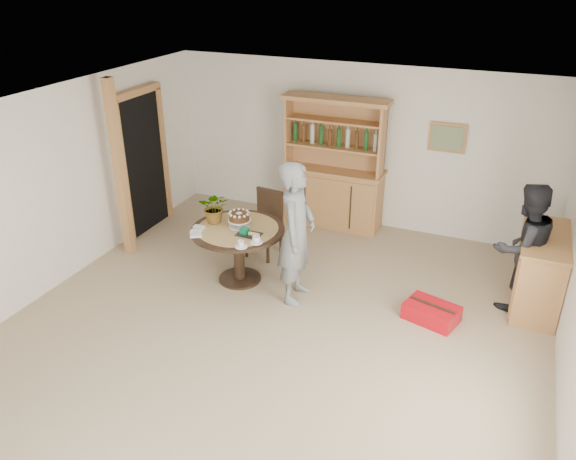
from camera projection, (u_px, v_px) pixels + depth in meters
The scene contains 17 objects.
ground at pixel (263, 343), 6.24m from camera, with size 7.00×7.00×0.00m, color tan.
room_shell at pixel (260, 199), 5.49m from camera, with size 6.04×7.04×2.52m.
doorway at pixel (142, 161), 8.44m from camera, with size 0.13×1.10×2.18m.
pine_post at pixel (120, 170), 7.63m from camera, with size 0.12×0.12×2.50m, color #B57D4C.
hutch at pixel (334, 184), 8.73m from camera, with size 1.62×0.54×2.04m.
sideboard at pixel (540, 271), 6.73m from camera, with size 0.54×1.26×0.94m.
dining_table at pixel (238, 239), 7.21m from camera, with size 1.20×1.20×0.76m.
dining_chair at pixel (266, 219), 7.92m from camera, with size 0.47×0.47×0.95m.
birthday_cake at pixel (239, 218), 7.13m from camera, with size 0.30×0.30×0.20m.
flower_vase at pixel (215, 207), 7.21m from camera, with size 0.38×0.33×0.42m, color #3F7233.
gift_tray at pixel (248, 233), 6.95m from camera, with size 0.30×0.20×0.08m.
coffee_cup_a at pixel (256, 240), 6.75m from camera, with size 0.15×0.15×0.09m.
coffee_cup_b at pixel (241, 245), 6.66m from camera, with size 0.15×0.15×0.08m.
napkins at pixel (197, 231), 7.02m from camera, with size 0.24×0.33×0.03m.
teen_boy at pixel (297, 233), 6.70m from camera, with size 0.65×0.43×1.79m, color slate.
adult_person at pixel (523, 248), 6.56m from camera, with size 0.78×0.61×1.61m, color black.
red_suitcase at pixel (431, 312), 6.60m from camera, with size 0.69×0.55×0.21m.
Camera 1 is at (2.22, -4.55, 3.87)m, focal length 35.00 mm.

